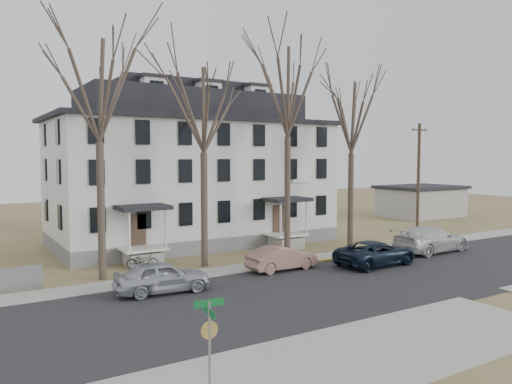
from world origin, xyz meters
TOP-DOWN VIEW (x-y plane):
  - ground at (0.00, 0.00)m, footprint 120.00×120.00m
  - main_road at (0.00, 2.00)m, footprint 120.00×10.00m
  - far_sidewalk at (0.00, 8.00)m, footprint 120.00×2.00m
  - near_sidewalk_left at (-8.00, -5.00)m, footprint 20.00×5.00m
  - yellow_curb at (5.00, 7.10)m, footprint 14.00×0.25m
  - boarding_house at (-2.00, 17.95)m, footprint 20.80×12.36m
  - distant_building at (26.00, 20.00)m, footprint 8.50×6.50m
  - tree_far_left at (-11.00, 9.80)m, footprint 8.40×8.40m
  - tree_mid_left at (-5.00, 9.80)m, footprint 7.80×7.80m
  - tree_center at (1.00, 9.80)m, footprint 9.00×9.00m
  - tree_mid_right at (6.50, 9.80)m, footprint 7.80×7.80m
  - utility_pole_far at (18.50, 14.00)m, footprint 2.00×0.28m
  - car_silver at (-9.29, 5.53)m, footprint 4.67×2.23m
  - car_tan at (-1.73, 6.44)m, footprint 4.25×1.56m
  - car_navy at (3.77, 4.56)m, footprint 5.38×2.65m
  - car_white at (9.95, 5.59)m, footprint 6.14×2.75m
  - bicycle_left at (-8.42, 10.93)m, footprint 1.91×1.21m
  - street_sign at (-12.20, -5.41)m, footprint 0.81×0.81m

SIDE VIEW (x-z plane):
  - ground at x=0.00m, z-range 0.00..0.00m
  - main_road at x=0.00m, z-range -0.02..0.02m
  - far_sidewalk at x=0.00m, z-range -0.04..0.04m
  - near_sidewalk_left at x=-8.00m, z-range -0.04..0.04m
  - yellow_curb at x=5.00m, z-range -0.03..0.03m
  - bicycle_left at x=-8.42m, z-range 0.00..0.95m
  - car_tan at x=-1.73m, z-range 0.00..1.39m
  - car_navy at x=3.77m, z-range 0.00..1.47m
  - car_silver at x=-9.29m, z-range 0.00..1.54m
  - car_white at x=9.95m, z-range 0.00..1.75m
  - distant_building at x=26.00m, z-range 0.00..3.35m
  - street_sign at x=-12.20m, z-range 0.44..3.30m
  - utility_pole_far at x=18.50m, z-range 0.15..9.65m
  - boarding_house at x=-2.00m, z-range -0.65..11.40m
  - tree_mid_left at x=-5.00m, z-range 3.23..15.97m
  - tree_mid_right at x=6.50m, z-range 3.23..15.97m
  - tree_far_left at x=-11.00m, z-range 3.48..17.20m
  - tree_center at x=1.00m, z-range 3.73..18.43m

